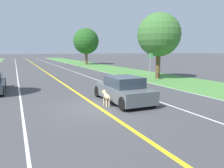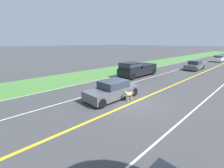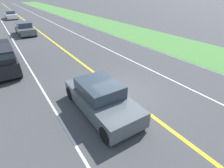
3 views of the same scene
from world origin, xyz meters
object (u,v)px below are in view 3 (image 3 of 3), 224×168
Objects in this scene: car_trailing_mid at (11,15)px; car_trailing_near at (25,29)px; dog at (117,89)px; ego_car at (101,98)px.

car_trailing_near is at bearing 89.71° from car_trailing_mid.
dog is at bearing 94.18° from car_trailing_near.
ego_car is 33.38m from car_trailing_mid.
car_trailing_mid is (1.22, -32.87, 0.13)m from dog.
car_trailing_near is (0.08, -18.32, 0.01)m from ego_car.
ego_car is at bearing 90.02° from car_trailing_mid.
ego_car reaches higher than dog.
car_trailing_mid is (0.01, -33.38, -0.01)m from ego_car.
car_trailing_mid is (-0.08, -15.06, -0.02)m from car_trailing_near.
car_trailing_near is 1.00× the size of car_trailing_mid.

